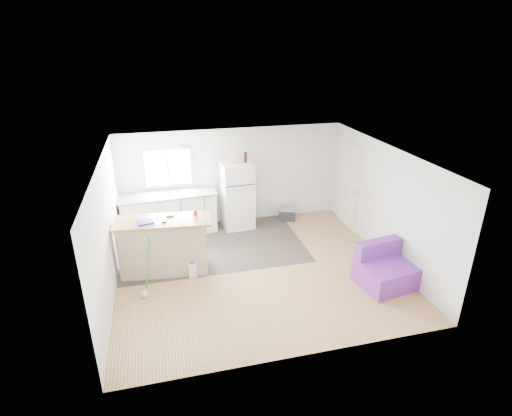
{
  "coord_description": "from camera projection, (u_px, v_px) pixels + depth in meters",
  "views": [
    {
      "loc": [
        -1.73,
        -6.81,
        4.34
      ],
      "look_at": [
        0.15,
        0.7,
        1.07
      ],
      "focal_mm": 28.0,
      "sensor_mm": 36.0,
      "label": 1
    }
  ],
  "objects": [
    {
      "name": "mop",
      "position": [
        145.0,
        285.0,
        7.24
      ],
      "size": [
        0.3,
        0.34,
        1.3
      ],
      "rotation": [
        0.0,
        0.0,
        0.57
      ],
      "color": "green",
      "rests_on": "floor"
    },
    {
      "name": "refrigerator",
      "position": [
        237.0,
        195.0,
        9.75
      ],
      "size": [
        0.78,
        0.74,
        1.66
      ],
      "rotation": [
        0.0,
        0.0,
        0.07
      ],
      "color": "white",
      "rests_on": "floor"
    },
    {
      "name": "cooler",
      "position": [
        287.0,
        214.0,
        10.36
      ],
      "size": [
        0.51,
        0.42,
        0.33
      ],
      "rotation": [
        0.0,
        0.0,
        -0.31
      ],
      "color": "#292A2C",
      "rests_on": "floor"
    },
    {
      "name": "tool_b",
      "position": [
        164.0,
        222.0,
        7.56
      ],
      "size": [
        0.1,
        0.04,
        0.03
      ],
      "primitive_type": "cube",
      "rotation": [
        0.0,
        0.0,
        -0.03
      ],
      "color": "black",
      "rests_on": "peninsula"
    },
    {
      "name": "window",
      "position": [
        168.0,
        167.0,
        9.43
      ],
      "size": [
        1.18,
        0.06,
        0.98
      ],
      "color": "white",
      "rests_on": "back_wall"
    },
    {
      "name": "peninsula",
      "position": [
        164.0,
        246.0,
        7.9
      ],
      "size": [
        1.91,
        0.89,
        1.14
      ],
      "rotation": [
        0.0,
        0.0,
        -0.1
      ],
      "color": "tan",
      "rests_on": "floor"
    },
    {
      "name": "interior_door",
      "position": [
        349.0,
        187.0,
        9.75
      ],
      "size": [
        0.11,
        0.92,
        2.1
      ],
      "color": "white",
      "rests_on": "right_wall"
    },
    {
      "name": "room",
      "position": [
        257.0,
        216.0,
        7.69
      ],
      "size": [
        5.51,
        5.01,
        2.41
      ],
      "color": "olive",
      "rests_on": "ground"
    },
    {
      "name": "purple_seat",
      "position": [
        384.0,
        270.0,
        7.6
      ],
      "size": [
        1.07,
        1.02,
        0.78
      ],
      "rotation": [
        0.0,
        0.0,
        0.15
      ],
      "color": "purple",
      "rests_on": "floor"
    },
    {
      "name": "vinyl_zone",
      "position": [
        213.0,
        245.0,
        9.11
      ],
      "size": [
        4.05,
        2.5,
        0.0
      ],
      "primitive_type": "cube",
      "color": "#382E2A",
      "rests_on": "floor"
    },
    {
      "name": "bottle_right",
      "position": [
        246.0,
        157.0,
        9.4
      ],
      "size": [
        0.09,
        0.09,
        0.25
      ],
      "primitive_type": "cylinder",
      "rotation": [
        0.0,
        0.0,
        0.37
      ],
      "color": "#38120A",
      "rests_on": "refrigerator"
    },
    {
      "name": "blue_tray",
      "position": [
        145.0,
        222.0,
        7.54
      ],
      "size": [
        0.35,
        0.29,
        0.04
      ],
      "primitive_type": "cube",
      "rotation": [
        0.0,
        0.0,
        0.25
      ],
      "color": "#1427C0",
      "rests_on": "peninsula"
    },
    {
      "name": "ceiling_fixture",
      "position": [
        185.0,
        146.0,
        8.04
      ],
      "size": [
        0.3,
        0.3,
        0.07
      ],
      "primitive_type": "cylinder",
      "color": "white",
      "rests_on": "ceiling"
    },
    {
      "name": "bottle_left",
      "position": [
        245.0,
        157.0,
        9.37
      ],
      "size": [
        0.09,
        0.09,
        0.25
      ],
      "primitive_type": "cylinder",
      "rotation": [
        0.0,
        0.0,
        0.34
      ],
      "color": "#38120A",
      "rests_on": "refrigerator"
    },
    {
      "name": "cardboard_box",
      "position": [
        232.0,
        157.0,
        9.31
      ],
      "size": [
        0.22,
        0.15,
        0.3
      ],
      "primitive_type": "cube",
      "rotation": [
        0.0,
        0.0,
        -0.3
      ],
      "color": "tan",
      "rests_on": "refrigerator"
    },
    {
      "name": "red_cup",
      "position": [
        195.0,
        213.0,
        7.86
      ],
      "size": [
        0.11,
        0.11,
        0.12
      ],
      "primitive_type": "cylinder",
      "rotation": [
        0.0,
        0.0,
        0.43
      ],
      "color": "red",
      "rests_on": "peninsula"
    },
    {
      "name": "kitchen_cabinets",
      "position": [
        169.0,
        213.0,
        9.52
      ],
      "size": [
        2.3,
        0.86,
        1.3
      ],
      "rotation": [
        0.0,
        0.0,
        0.07
      ],
      "color": "white",
      "rests_on": "floor"
    },
    {
      "name": "cleaner_jug",
      "position": [
        193.0,
        270.0,
        7.86
      ],
      "size": [
        0.16,
        0.11,
        0.35
      ],
      "rotation": [
        0.0,
        0.0,
        -0.0
      ],
      "color": "silver",
      "rests_on": "floor"
    },
    {
      "name": "tool_a",
      "position": [
        170.0,
        216.0,
        7.8
      ],
      "size": [
        0.14,
        0.06,
        0.03
      ],
      "primitive_type": "cube",
      "rotation": [
        0.0,
        0.0,
        -0.06
      ],
      "color": "black",
      "rests_on": "peninsula"
    }
  ]
}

